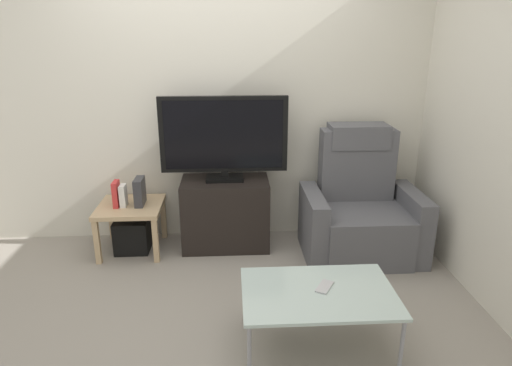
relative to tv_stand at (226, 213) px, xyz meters
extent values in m
plane|color=gray|center=(-0.05, -0.84, -0.31)|extent=(6.40, 6.40, 0.00)
cube|color=beige|center=(-0.05, 0.29, 0.99)|extent=(6.40, 0.06, 2.60)
cube|color=beige|center=(1.83, -0.84, 0.99)|extent=(0.06, 4.48, 2.60)
cube|color=black|center=(0.00, 0.00, 0.00)|extent=(0.75, 0.45, 0.61)
cube|color=black|center=(0.00, -0.21, 0.12)|extent=(0.69, 0.02, 0.02)
cube|color=black|center=(0.00, -0.16, 0.16)|extent=(0.34, 0.11, 0.04)
cube|color=black|center=(0.00, 0.02, 0.32)|extent=(0.32, 0.20, 0.03)
cube|color=black|center=(0.00, 0.02, 0.36)|extent=(0.06, 0.04, 0.05)
cube|color=black|center=(0.00, 0.02, 0.71)|extent=(1.08, 0.05, 0.64)
cube|color=black|center=(0.00, 0.00, 0.71)|extent=(0.99, 0.01, 0.58)
cube|color=#515156|center=(1.16, -0.24, -0.10)|extent=(0.70, 0.72, 0.42)
cube|color=#515156|center=(1.16, 0.03, 0.42)|extent=(0.64, 0.20, 0.62)
cube|color=#515156|center=(1.16, 0.05, 0.67)|extent=(0.50, 0.26, 0.20)
cube|color=#515156|center=(0.74, -0.24, -0.03)|extent=(0.14, 0.68, 0.56)
cube|color=#515156|center=(1.58, -0.24, -0.03)|extent=(0.14, 0.68, 0.56)
cube|color=tan|center=(-0.82, -0.05, 0.10)|extent=(0.54, 0.54, 0.04)
cube|color=tan|center=(-1.05, -0.29, -0.11)|extent=(0.04, 0.04, 0.39)
cube|color=tan|center=(-0.58, -0.29, -0.11)|extent=(0.04, 0.04, 0.39)
cube|color=tan|center=(-1.05, 0.19, -0.11)|extent=(0.04, 0.04, 0.39)
cube|color=tan|center=(-0.58, 0.19, -0.11)|extent=(0.04, 0.04, 0.39)
cube|color=black|center=(-0.82, -0.05, -0.16)|extent=(0.29, 0.29, 0.29)
cube|color=red|center=(-0.92, -0.07, 0.22)|extent=(0.04, 0.14, 0.22)
cube|color=white|center=(-0.86, -0.07, 0.21)|extent=(0.05, 0.11, 0.19)
cube|color=#333338|center=(-0.73, -0.04, 0.23)|extent=(0.07, 0.20, 0.23)
cube|color=#B2C6C1|center=(0.56, -1.41, 0.07)|extent=(0.90, 0.60, 0.02)
cylinder|color=gray|center=(0.14, -1.68, -0.13)|extent=(0.02, 0.02, 0.36)
cylinder|color=gray|center=(0.98, -1.68, -0.13)|extent=(0.02, 0.02, 0.36)
cylinder|color=gray|center=(0.14, -1.14, -0.13)|extent=(0.02, 0.02, 0.36)
cylinder|color=gray|center=(0.98, -1.14, -0.13)|extent=(0.02, 0.02, 0.36)
cube|color=#B7B7BC|center=(0.60, -1.38, 0.08)|extent=(0.14, 0.16, 0.01)
camera|label=1|loc=(0.06, -3.67, 1.52)|focal=31.37mm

